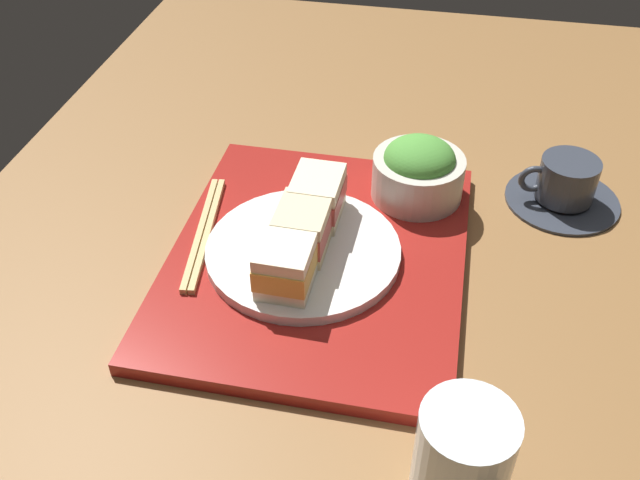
# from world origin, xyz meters

# --- Properties ---
(ground_plane) EXTENTS (1.40, 1.00, 0.03)m
(ground_plane) POSITION_xyz_m (0.00, 0.00, -0.01)
(ground_plane) COLOR brown
(serving_tray) EXTENTS (0.39, 0.32, 0.02)m
(serving_tray) POSITION_xyz_m (0.04, -0.05, 0.01)
(serving_tray) COLOR maroon
(serving_tray) RESTS_ON ground_plane
(sandwich_plate) EXTENTS (0.22, 0.22, 0.01)m
(sandwich_plate) POSITION_xyz_m (0.05, -0.07, 0.02)
(sandwich_plate) COLOR silver
(sandwich_plate) RESTS_ON serving_tray
(sandwich_near) EXTENTS (0.07, 0.06, 0.05)m
(sandwich_near) POSITION_xyz_m (-0.01, -0.06, 0.06)
(sandwich_near) COLOR beige
(sandwich_near) RESTS_ON sandwich_plate
(sandwich_middle) EXTENTS (0.07, 0.06, 0.05)m
(sandwich_middle) POSITION_xyz_m (0.05, -0.07, 0.06)
(sandwich_middle) COLOR beige
(sandwich_middle) RESTS_ON sandwich_plate
(sandwich_far) EXTENTS (0.07, 0.06, 0.05)m
(sandwich_far) POSITION_xyz_m (0.11, -0.07, 0.06)
(sandwich_far) COLOR #EFE5C1
(sandwich_far) RESTS_ON sandwich_plate
(salad_bowl) EXTENTS (0.11, 0.11, 0.08)m
(salad_bowl) POSITION_xyz_m (-0.09, 0.05, 0.05)
(salad_bowl) COLOR beige
(salad_bowl) RESTS_ON serving_tray
(chopsticks_pair) EXTENTS (0.20, 0.04, 0.01)m
(chopsticks_pair) POSITION_xyz_m (0.04, -0.19, 0.02)
(chopsticks_pair) COLOR tan
(chopsticks_pair) RESTS_ON serving_tray
(coffee_cup) EXTENTS (0.14, 0.14, 0.06)m
(coffee_cup) POSITION_xyz_m (-0.13, 0.23, 0.02)
(coffee_cup) COLOR #333842
(coffee_cup) RESTS_ON ground_plane
(drinking_glass) EXTENTS (0.08, 0.08, 0.11)m
(drinking_glass) POSITION_xyz_m (0.30, 0.12, 0.05)
(drinking_glass) COLOR silver
(drinking_glass) RESTS_ON ground_plane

